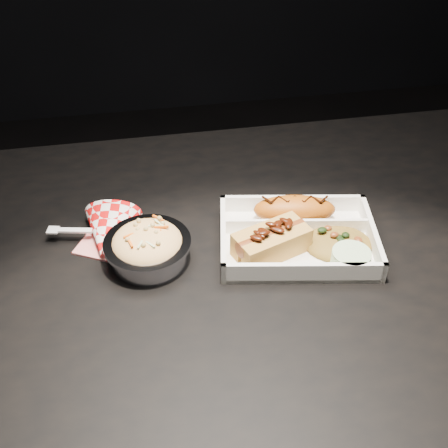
{
  "coord_description": "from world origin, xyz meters",
  "views": [
    {
      "loc": [
        -0.14,
        -0.67,
        1.36
      ],
      "look_at": [
        -0.01,
        0.0,
        0.81
      ],
      "focal_mm": 45.0,
      "sensor_mm": 36.0,
      "label": 1
    }
  ],
  "objects_px": {
    "dining_table": "(231,292)",
    "fried_pastry": "(294,209)",
    "napkin_fork": "(108,233)",
    "hotdog": "(272,240)",
    "food_tray": "(297,240)",
    "foil_coleslaw_cup": "(148,246)"
  },
  "relations": [
    {
      "from": "dining_table",
      "to": "napkin_fork",
      "type": "height_order",
      "value": "napkin_fork"
    },
    {
      "from": "food_tray",
      "to": "napkin_fork",
      "type": "distance_m",
      "value": 0.31
    },
    {
      "from": "food_tray",
      "to": "foil_coleslaw_cup",
      "type": "distance_m",
      "value": 0.24
    },
    {
      "from": "dining_table",
      "to": "fried_pastry",
      "type": "distance_m",
      "value": 0.18
    },
    {
      "from": "fried_pastry",
      "to": "hotdog",
      "type": "distance_m",
      "value": 0.09
    },
    {
      "from": "fried_pastry",
      "to": "hotdog",
      "type": "relative_size",
      "value": 1.06
    },
    {
      "from": "fried_pastry",
      "to": "foil_coleslaw_cup",
      "type": "relative_size",
      "value": 1.01
    },
    {
      "from": "dining_table",
      "to": "fried_pastry",
      "type": "relative_size",
      "value": 8.64
    },
    {
      "from": "dining_table",
      "to": "hotdog",
      "type": "xyz_separation_m",
      "value": [
        0.06,
        -0.02,
        0.12
      ]
    },
    {
      "from": "dining_table",
      "to": "food_tray",
      "type": "distance_m",
      "value": 0.15
    },
    {
      "from": "dining_table",
      "to": "foil_coleslaw_cup",
      "type": "height_order",
      "value": "foil_coleslaw_cup"
    },
    {
      "from": "fried_pastry",
      "to": "napkin_fork",
      "type": "bearing_deg",
      "value": 177.81
    },
    {
      "from": "hotdog",
      "to": "napkin_fork",
      "type": "bearing_deg",
      "value": 141.63
    },
    {
      "from": "foil_coleslaw_cup",
      "to": "napkin_fork",
      "type": "height_order",
      "value": "napkin_fork"
    },
    {
      "from": "dining_table",
      "to": "napkin_fork",
      "type": "relative_size",
      "value": 6.73
    },
    {
      "from": "dining_table",
      "to": "fried_pastry",
      "type": "bearing_deg",
      "value": 24.49
    },
    {
      "from": "napkin_fork",
      "to": "fried_pastry",
      "type": "bearing_deg",
      "value": 9.89
    },
    {
      "from": "dining_table",
      "to": "food_tray",
      "type": "xyz_separation_m",
      "value": [
        0.11,
        -0.0,
        0.1
      ]
    },
    {
      "from": "fried_pastry",
      "to": "foil_coleslaw_cup",
      "type": "distance_m",
      "value": 0.26
    },
    {
      "from": "hotdog",
      "to": "napkin_fork",
      "type": "xyz_separation_m",
      "value": [
        -0.26,
        0.08,
        -0.02
      ]
    },
    {
      "from": "food_tray",
      "to": "napkin_fork",
      "type": "relative_size",
      "value": 1.56
    },
    {
      "from": "food_tray",
      "to": "hotdog",
      "type": "height_order",
      "value": "hotdog"
    }
  ]
}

